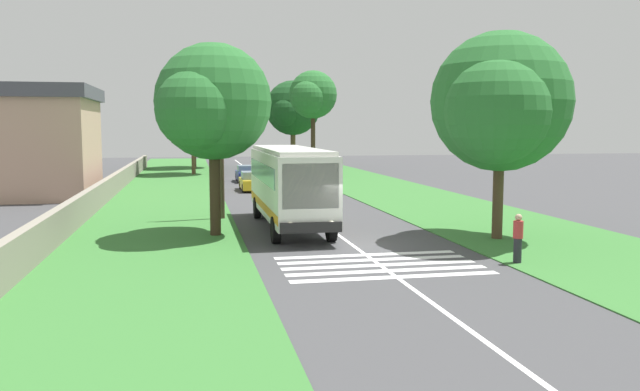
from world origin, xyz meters
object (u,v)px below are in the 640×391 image
roadside_tree_right_1 (312,96)px  utility_pole (221,136)px  roadside_tree_left_0 (191,108)px  roadside_building (21,141)px  trailing_car_1 (247,174)px  trailing_car_3 (264,164)px  roadside_tree_right_0 (497,106)px  coach_bus (289,182)px  trailing_car_2 (275,167)px  roadside_tree_left_1 (191,113)px  pedestrian (518,238)px  trailing_car_0 (253,182)px  roadside_tree_left_2 (210,105)px  roadside_tree_right_2 (292,110)px

roadside_tree_right_1 → utility_pole: bearing=161.5°
roadside_tree_left_0 → roadside_building: 22.25m
trailing_car_1 → roadside_tree_left_0: bearing=26.2°
trailing_car_3 → roadside_tree_right_1: roadside_tree_right_1 is taller
utility_pole → roadside_building: (13.21, 12.63, -0.49)m
trailing_car_1 → roadside_tree_right_0: size_ratio=0.50×
coach_bus → roadside_tree_right_0: bearing=-121.5°
trailing_car_2 → trailing_car_3: 6.75m
roadside_tree_left_1 → pedestrian: bearing=-169.0°
trailing_car_0 → roadside_tree_left_2: roadside_tree_left_2 is taller
trailing_car_3 → roadside_tree_right_0: size_ratio=0.50×
trailing_car_0 → coach_bus: bearing=180.0°
roadside_building → utility_pole: bearing=-136.3°
roadside_tree_right_1 → utility_pole: roadside_tree_right_1 is taller
roadside_tree_right_2 → pedestrian: size_ratio=6.04×
coach_bus → trailing_car_1: bearing=-0.6°
trailing_car_2 → roadside_tree_right_1: roadside_tree_right_1 is taller
roadside_tree_right_2 → utility_pole: roadside_tree_right_2 is taller
roadside_tree_left_0 → roadside_tree_right_0: size_ratio=1.15×
utility_pole → roadside_tree_left_0: bearing=2.6°
roadside_tree_right_0 → roadside_building: size_ratio=0.88×
coach_bus → pedestrian: (-9.45, -6.50, -1.24)m
trailing_car_1 → coach_bus: bearing=179.4°
utility_pole → roadside_tree_right_1: bearing=-18.5°
trailing_car_0 → roadside_tree_left_0: (17.51, 4.41, 5.89)m
trailing_car_2 → roadside_tree_left_0: 10.15m
coach_bus → roadside_tree_right_2: (46.98, -7.43, 4.66)m
roadside_tree_right_0 → roadside_tree_right_2: (51.83, 0.47, 1.25)m
pedestrian → roadside_tree_left_2: bearing=51.8°
roadside_tree_left_2 → roadside_building: 21.89m
roadside_tree_right_1 → roadside_tree_left_2: bearing=163.0°
trailing_car_2 → pedestrian: size_ratio=2.54×
roadside_tree_left_2 → roadside_tree_left_0: bearing=1.2°
trailing_car_1 → utility_pole: 23.25m
roadside_tree_left_2 → roadside_building: size_ratio=0.85×
trailing_car_0 → pedestrian: bearing=-166.8°
roadside_tree_left_1 → utility_pole: bearing=-178.1°
roadside_tree_right_0 → utility_pole: 13.75m
trailing_car_0 → pedestrian: (-27.72, -6.49, 0.24)m
utility_pole → roadside_tree_left_1: bearing=1.9°
trailing_car_1 → roadside_tree_right_2: size_ratio=0.42×
roadside_tree_left_0 → trailing_car_3: bearing=-50.7°
trailing_car_0 → trailing_car_3: 24.31m
roadside_tree_left_0 → pedestrian: roadside_tree_left_0 is taller
coach_bus → trailing_car_2: (35.57, -3.87, -1.48)m
roadside_tree_left_0 → roadside_tree_right_0: bearing=-163.2°
trailing_car_2 → roadside_building: roadside_building is taller
trailing_car_2 → trailing_car_1: bearing=158.9°
roadside_tree_left_0 → roadside_building: size_ratio=1.02×
trailing_car_0 → utility_pole: size_ratio=0.53×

